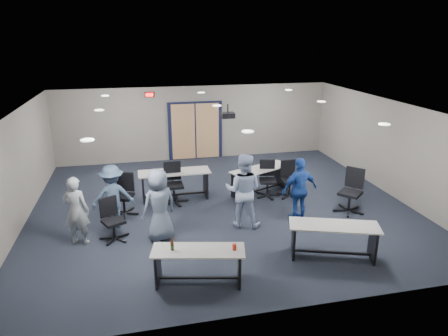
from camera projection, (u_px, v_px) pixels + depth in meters
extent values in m
plane|color=#1C202C|center=(221.00, 205.00, 10.96)|extent=(10.00, 10.00, 0.00)
cube|color=gray|center=(195.00, 123.00, 14.69)|extent=(10.00, 0.04, 2.70)
cube|color=gray|center=(280.00, 241.00, 6.37)|extent=(10.00, 0.04, 2.70)
cube|color=gray|center=(16.00, 172.00, 9.50)|extent=(0.04, 9.00, 2.70)
cube|color=gray|center=(389.00, 147.00, 11.56)|extent=(0.04, 9.00, 2.70)
cube|color=silver|center=(221.00, 108.00, 10.10)|extent=(10.00, 9.00, 0.04)
cube|color=black|center=(195.00, 131.00, 14.76)|extent=(2.00, 0.06, 2.20)
cube|color=tan|center=(183.00, 132.00, 14.65)|extent=(0.85, 0.04, 2.05)
cube|color=tan|center=(207.00, 131.00, 14.83)|extent=(0.85, 0.04, 2.05)
cube|color=black|center=(149.00, 95.00, 13.96)|extent=(0.32, 0.05, 0.18)
cube|color=#FF0C0C|center=(149.00, 95.00, 13.93)|extent=(0.26, 0.02, 0.12)
cylinder|color=black|center=(228.00, 109.00, 10.66)|extent=(0.04, 0.04, 0.24)
cube|color=black|center=(228.00, 115.00, 10.72)|extent=(0.35, 0.30, 0.14)
cylinder|color=black|center=(229.00, 116.00, 10.58)|extent=(0.08, 0.03, 0.08)
cube|color=#B4B2AA|center=(198.00, 250.00, 7.37)|extent=(1.80, 0.93, 0.03)
cube|color=black|center=(158.00, 267.00, 7.48)|extent=(0.16, 0.52, 0.67)
cube|color=black|center=(239.00, 267.00, 7.49)|extent=(0.16, 0.52, 0.67)
cube|color=black|center=(199.00, 278.00, 7.56)|extent=(1.50, 0.38, 0.04)
cylinder|color=red|center=(234.00, 247.00, 7.35)|extent=(0.08, 0.08, 0.11)
cube|color=#B4B2AA|center=(334.00, 226.00, 8.23)|extent=(1.93, 1.17, 0.03)
cube|color=black|center=(293.00, 239.00, 8.43)|extent=(0.23, 0.55, 0.71)
cube|color=black|center=(373.00, 244.00, 8.26)|extent=(0.23, 0.55, 0.71)
cube|color=black|center=(332.00, 252.00, 8.43)|extent=(1.55, 0.58, 0.04)
cube|color=#B4B2AA|center=(174.00, 172.00, 11.20)|extent=(2.00, 0.67, 0.03)
cube|color=black|center=(143.00, 188.00, 11.14)|extent=(0.06, 0.61, 0.78)
cube|color=black|center=(206.00, 183.00, 11.51)|extent=(0.06, 0.61, 0.78)
cube|color=black|center=(175.00, 195.00, 11.41)|extent=(1.78, 0.06, 0.04)
cube|color=#B4B2AA|center=(261.00, 169.00, 11.58)|extent=(2.00, 1.36, 0.03)
cube|color=black|center=(238.00, 187.00, 11.23)|extent=(0.29, 0.55, 0.74)
cube|color=black|center=(281.00, 175.00, 12.19)|extent=(0.29, 0.55, 0.74)
cube|color=black|center=(260.00, 190.00, 11.79)|extent=(1.57, 0.74, 0.04)
imported|color=#97A1A5|center=(76.00, 211.00, 8.76)|extent=(0.67, 0.55, 1.59)
imported|color=slate|center=(159.00, 205.00, 8.93)|extent=(0.97, 0.84, 1.68)
imported|color=#AFC2E8|center=(243.00, 190.00, 9.56)|extent=(1.09, 0.99, 1.83)
imported|color=#1A3D94|center=(299.00, 190.00, 9.87)|extent=(1.01, 0.55, 1.64)
imported|color=#3C516D|center=(113.00, 197.00, 9.53)|extent=(1.08, 0.69, 1.58)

